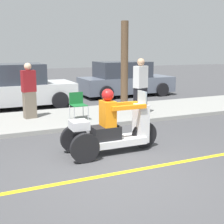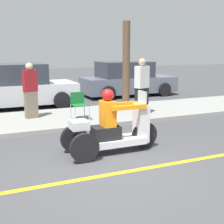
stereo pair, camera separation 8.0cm
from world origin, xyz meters
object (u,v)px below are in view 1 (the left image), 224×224
(spectator_mid_group, at_px, (29,92))
(parked_car_lot_left, at_px, (125,80))
(motorcycle_trike, at_px, (112,130))
(spectator_by_tree, at_px, (140,88))
(parked_car_lot_right, at_px, (17,87))
(tree_trunk, at_px, (124,64))
(folding_chair_curbside, at_px, (78,103))

(spectator_mid_group, height_order, parked_car_lot_left, spectator_mid_group)
(motorcycle_trike, relative_size, spectator_by_tree, 1.20)
(spectator_mid_group, relative_size, parked_car_lot_right, 0.41)
(parked_car_lot_left, bearing_deg, parked_car_lot_right, -169.24)
(parked_car_lot_right, bearing_deg, spectator_mid_group, -89.66)
(motorcycle_trike, xyz_separation_m, parked_car_lot_right, (-1.15, 6.39, 0.27))
(parked_car_lot_right, xyz_separation_m, tree_trunk, (3.77, -1.72, 0.90))
(motorcycle_trike, bearing_deg, folding_chair_curbside, 86.61)
(spectator_by_tree, height_order, parked_car_lot_right, spectator_by_tree)
(folding_chair_curbside, bearing_deg, spectator_by_tree, -5.58)
(spectator_by_tree, xyz_separation_m, tree_trunk, (0.38, 1.93, 0.68))
(spectator_mid_group, bearing_deg, tree_trunk, 14.37)
(motorcycle_trike, relative_size, spectator_mid_group, 1.28)
(tree_trunk, bearing_deg, folding_chair_curbside, -144.88)
(parked_car_lot_right, height_order, tree_trunk, tree_trunk)
(tree_trunk, bearing_deg, motorcycle_trike, -119.33)
(spectator_mid_group, bearing_deg, spectator_by_tree, -15.93)
(folding_chair_curbside, xyz_separation_m, parked_car_lot_right, (-1.32, 3.45, 0.16))
(folding_chair_curbside, xyz_separation_m, parked_car_lot_left, (3.84, 4.43, 0.14))
(motorcycle_trike, height_order, tree_trunk, tree_trunk)
(spectator_by_tree, bearing_deg, spectator_mid_group, 164.07)
(motorcycle_trike, relative_size, parked_car_lot_left, 0.49)
(motorcycle_trike, xyz_separation_m, spectator_mid_group, (-1.13, 3.71, 0.44))
(parked_car_lot_right, bearing_deg, folding_chair_curbside, -69.03)
(motorcycle_trike, distance_m, tree_trunk, 5.49)
(folding_chair_curbside, relative_size, parked_car_lot_left, 0.18)
(motorcycle_trike, xyz_separation_m, parked_car_lot_left, (4.02, 7.38, 0.26))
(motorcycle_trike, bearing_deg, spectator_by_tree, 50.72)
(parked_car_lot_left, distance_m, tree_trunk, 3.18)
(spectator_by_tree, bearing_deg, motorcycle_trike, -129.28)
(parked_car_lot_left, bearing_deg, motorcycle_trike, -118.59)
(spectator_mid_group, bearing_deg, parked_car_lot_right, 90.34)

